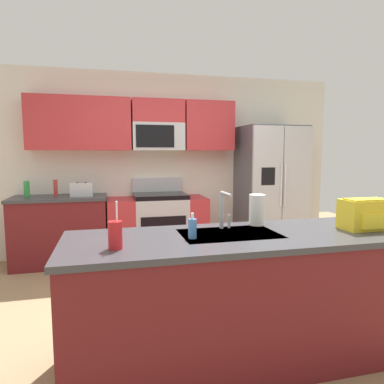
% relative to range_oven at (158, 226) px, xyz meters
% --- Properties ---
extents(ground_plane, '(9.00, 9.00, 0.00)m').
position_rel_range_oven_xyz_m(ground_plane, '(0.18, -1.80, -0.44)').
color(ground_plane, '#997A56').
rests_on(ground_plane, ground).
extents(kitchen_wall_unit, '(5.20, 0.43, 2.60)m').
position_rel_range_oven_xyz_m(kitchen_wall_unit, '(0.04, 0.28, 1.03)').
color(kitchen_wall_unit, silver).
rests_on(kitchen_wall_unit, ground).
extents(back_counter, '(1.20, 0.63, 0.90)m').
position_rel_range_oven_xyz_m(back_counter, '(-1.29, -0.00, 0.01)').
color(back_counter, maroon).
rests_on(back_counter, ground).
extents(range_oven, '(1.36, 0.61, 1.10)m').
position_rel_range_oven_xyz_m(range_oven, '(0.00, 0.00, 0.00)').
color(range_oven, '#B7BABF').
rests_on(range_oven, ground).
extents(refrigerator, '(0.90, 0.76, 1.85)m').
position_rel_range_oven_xyz_m(refrigerator, '(1.68, -0.07, 0.48)').
color(refrigerator, '#4C4F54').
rests_on(refrigerator, ground).
extents(island_counter, '(2.46, 0.82, 0.90)m').
position_rel_range_oven_xyz_m(island_counter, '(0.26, -2.53, 0.01)').
color(island_counter, maroon).
rests_on(island_counter, ground).
extents(toaster, '(0.28, 0.16, 0.18)m').
position_rel_range_oven_xyz_m(toaster, '(-1.00, -0.05, 0.55)').
color(toaster, '#B7BABF').
rests_on(toaster, back_counter).
extents(pepper_mill, '(0.05, 0.05, 0.22)m').
position_rel_range_oven_xyz_m(pepper_mill, '(-1.32, -0.00, 0.57)').
color(pepper_mill, '#B2332D').
rests_on(pepper_mill, back_counter).
extents(bottle_green, '(0.07, 0.07, 0.21)m').
position_rel_range_oven_xyz_m(bottle_green, '(-1.68, 0.03, 0.56)').
color(bottle_green, green).
rests_on(bottle_green, back_counter).
extents(sink_faucet, '(0.08, 0.21, 0.28)m').
position_rel_range_oven_xyz_m(sink_faucet, '(0.16, -2.34, 0.62)').
color(sink_faucet, '#B7BABF').
rests_on(sink_faucet, island_counter).
extents(drink_cup_red, '(0.08, 0.08, 0.28)m').
position_rel_range_oven_xyz_m(drink_cup_red, '(-0.63, -2.69, 0.54)').
color(drink_cup_red, red).
rests_on(drink_cup_red, island_counter).
extents(soap_dispenser, '(0.06, 0.06, 0.17)m').
position_rel_range_oven_xyz_m(soap_dispenser, '(-0.13, -2.55, 0.53)').
color(soap_dispenser, '#4C8CD8').
rests_on(soap_dispenser, island_counter).
extents(paper_towel_roll, '(0.12, 0.12, 0.24)m').
position_rel_range_oven_xyz_m(paper_towel_roll, '(0.47, -2.26, 0.58)').
color(paper_towel_roll, white).
rests_on(paper_towel_roll, island_counter).
extents(backpack, '(0.32, 0.22, 0.23)m').
position_rel_range_oven_xyz_m(backpack, '(1.17, -2.59, 0.57)').
color(backpack, yellow).
rests_on(backpack, island_counter).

